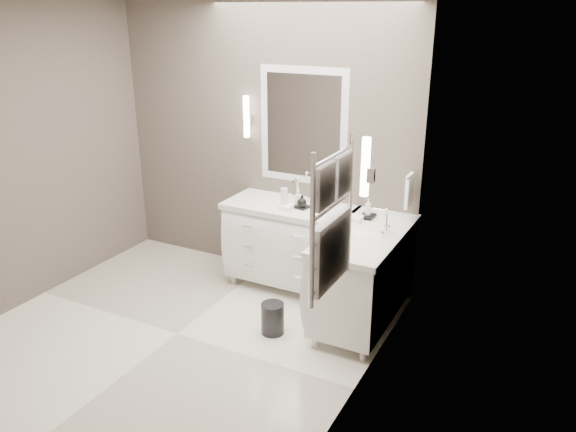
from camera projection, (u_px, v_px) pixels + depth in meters
The scene contains 19 objects.
floor at pixel (177, 334), 4.76m from camera, with size 3.20×3.00×0.01m, color white.
wall_back at pixel (263, 142), 5.54m from camera, with size 3.20×0.01×2.70m, color #544B43.
wall_left at pixel (21, 157), 4.97m from camera, with size 0.01×3.00×2.70m, color #544B43.
wall_right at pixel (364, 214), 3.59m from camera, with size 0.01×3.00×2.70m, color #544B43.
vanity_back at pixel (290, 240), 5.41m from camera, with size 1.24×0.59×0.97m.
vanity_right at pixel (364, 272), 4.76m from camera, with size 0.59×1.24×0.97m.
mirror_back at pixel (303, 126), 5.26m from camera, with size 0.90×0.02×1.10m.
mirror_right at pixel (400, 156), 4.20m from camera, with size 0.02×0.90×1.10m.
sconce_back at pixel (246, 118), 5.44m from camera, with size 0.06×0.06×0.40m.
sconce_right at pixel (365, 168), 3.73m from camera, with size 0.06×0.06×0.40m.
towel_bar_corner at pixel (409, 190), 4.84m from camera, with size 0.03×0.22×0.30m.
towel_ladder at pixel (331, 227), 3.27m from camera, with size 0.06×0.58×0.90m.
waste_bin at pixel (273, 318), 4.72m from camera, with size 0.20×0.20×0.27m, color black.
amenity_tray_back at pixel (300, 206), 5.20m from camera, with size 0.15×0.11×0.02m, color black.
amenity_tray_right at pixel (368, 216), 4.96m from camera, with size 0.12×0.16×0.02m, color black.
water_bottle at pixel (284, 198), 5.16m from camera, with size 0.07×0.07×0.19m, color silver.
soap_bottle_a at pixel (298, 197), 5.21m from camera, with size 0.06×0.06×0.13m, color white.
soap_bottle_b at pixel (302, 201), 5.14m from camera, with size 0.09×0.09×0.11m, color black.
soap_bottle_c at pixel (368, 207), 4.93m from camera, with size 0.06×0.06×0.15m, color white.
Camera 1 is at (2.72, -3.22, 2.59)m, focal length 35.00 mm.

